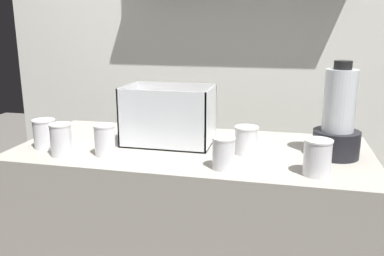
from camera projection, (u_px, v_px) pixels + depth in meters
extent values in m
cube|color=#9E998E|center=(192.00, 247.00, 1.74)|extent=(1.40, 0.64, 0.90)
cube|color=silver|center=(223.00, 48.00, 2.27)|extent=(2.60, 0.04, 2.50)
cube|color=white|center=(169.00, 142.00, 1.69)|extent=(0.36, 0.23, 0.01)
cube|color=white|center=(161.00, 121.00, 1.56)|extent=(0.36, 0.01, 0.24)
cube|color=white|center=(176.00, 110.00, 1.77)|extent=(0.36, 0.01, 0.24)
cube|color=white|center=(129.00, 113.00, 1.70)|extent=(0.01, 0.23, 0.24)
cube|color=white|center=(211.00, 117.00, 1.63)|extent=(0.01, 0.23, 0.24)
cone|color=orange|center=(155.00, 137.00, 1.70)|extent=(0.12, 0.18, 0.03)
cone|color=orange|center=(184.00, 140.00, 1.66)|extent=(0.10, 0.13, 0.03)
cone|color=orange|center=(180.00, 138.00, 1.68)|extent=(0.09, 0.19, 0.03)
cone|color=orange|center=(158.00, 138.00, 1.70)|extent=(0.05, 0.19, 0.03)
cone|color=orange|center=(154.00, 131.00, 1.69)|extent=(0.15, 0.04, 0.03)
cone|color=orange|center=(166.00, 132.00, 1.66)|extent=(0.14, 0.04, 0.03)
cylinder|color=black|center=(336.00, 144.00, 1.50)|extent=(0.17, 0.17, 0.10)
cylinder|color=silver|center=(340.00, 101.00, 1.46)|extent=(0.12, 0.12, 0.23)
cylinder|color=orange|center=(337.00, 125.00, 1.49)|extent=(0.10, 0.10, 0.04)
cylinder|color=black|center=(343.00, 65.00, 1.43)|extent=(0.06, 0.06, 0.03)
cylinder|color=white|center=(45.00, 134.00, 1.61)|extent=(0.09, 0.09, 0.11)
cylinder|color=maroon|center=(45.00, 137.00, 1.61)|extent=(0.08, 0.08, 0.09)
cylinder|color=white|center=(43.00, 120.00, 1.60)|extent=(0.09, 0.09, 0.01)
cylinder|color=white|center=(61.00, 140.00, 1.52)|extent=(0.08, 0.08, 0.12)
cylinder|color=red|center=(62.00, 146.00, 1.52)|extent=(0.07, 0.07, 0.07)
cylinder|color=white|center=(60.00, 125.00, 1.50)|extent=(0.08, 0.08, 0.01)
cylinder|color=white|center=(105.00, 141.00, 1.52)|extent=(0.08, 0.08, 0.11)
cylinder|color=red|center=(105.00, 144.00, 1.52)|extent=(0.07, 0.07, 0.09)
cylinder|color=white|center=(104.00, 126.00, 1.51)|extent=(0.08, 0.08, 0.01)
cylinder|color=white|center=(223.00, 154.00, 1.38)|extent=(0.08, 0.08, 0.10)
cylinder|color=orange|center=(223.00, 157.00, 1.38)|extent=(0.07, 0.07, 0.08)
cylinder|color=white|center=(224.00, 138.00, 1.36)|extent=(0.08, 0.08, 0.01)
cylinder|color=white|center=(246.00, 141.00, 1.54)|extent=(0.09, 0.09, 0.10)
cylinder|color=orange|center=(246.00, 145.00, 1.54)|extent=(0.08, 0.08, 0.07)
cylinder|color=white|center=(247.00, 127.00, 1.52)|extent=(0.09, 0.09, 0.01)
cylinder|color=white|center=(317.00, 158.00, 1.32)|extent=(0.09, 0.09, 0.11)
cylinder|color=orange|center=(317.00, 163.00, 1.32)|extent=(0.08, 0.08, 0.08)
cylinder|color=white|center=(319.00, 141.00, 1.30)|extent=(0.09, 0.09, 0.01)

